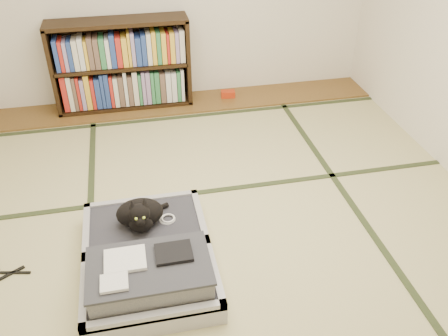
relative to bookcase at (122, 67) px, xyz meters
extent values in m
plane|color=#C8C585|center=(0.65, -2.07, -0.45)|extent=(4.50, 4.50, 0.00)
cube|color=brown|center=(0.65, -0.07, -0.44)|extent=(4.00, 0.50, 0.02)
cube|color=#B32C0E|center=(1.10, -0.04, -0.40)|extent=(0.16, 0.11, 0.07)
cube|color=#2D381E|center=(-0.35, -2.07, -0.45)|extent=(0.05, 4.50, 0.01)
cube|color=#2D381E|center=(1.65, -2.07, -0.45)|extent=(0.05, 4.50, 0.01)
cube|color=#2D381E|center=(0.65, -1.67, -0.45)|extent=(4.00, 0.05, 0.01)
cube|color=#2D381E|center=(0.65, -0.37, -0.45)|extent=(4.00, 0.05, 0.01)
cube|color=black|center=(-0.67, 0.00, 0.02)|extent=(0.04, 0.32, 0.89)
cube|color=black|center=(0.67, 0.00, 0.02)|extent=(0.04, 0.32, 0.89)
cube|color=black|center=(0.00, 0.00, -0.42)|extent=(1.38, 0.32, 0.04)
cube|color=black|center=(0.00, 0.00, 0.46)|extent=(1.38, 0.32, 0.04)
cube|color=black|center=(0.00, 0.00, 0.02)|extent=(1.32, 0.32, 0.03)
cube|color=black|center=(0.00, 0.15, 0.02)|extent=(1.38, 0.02, 0.89)
cube|color=gray|center=(0.00, -0.02, -0.20)|extent=(1.24, 0.22, 0.37)
cube|color=gray|center=(0.00, -0.02, 0.21)|extent=(1.24, 0.22, 0.34)
cube|color=#A6A6AA|center=(0.05, -2.68, -0.38)|extent=(0.83, 0.55, 0.14)
cube|color=#2D2D34|center=(0.05, -2.68, -0.34)|extent=(0.74, 0.46, 0.11)
cube|color=#A6A6AA|center=(0.05, -2.93, -0.30)|extent=(0.83, 0.04, 0.06)
cube|color=#A6A6AA|center=(0.05, -2.42, -0.30)|extent=(0.83, 0.04, 0.06)
cube|color=#A6A6AA|center=(-0.34, -2.68, -0.30)|extent=(0.04, 0.55, 0.06)
cube|color=#A6A6AA|center=(0.44, -2.68, -0.30)|extent=(0.04, 0.55, 0.06)
cube|color=#A6A6AA|center=(0.05, -2.13, -0.38)|extent=(0.83, 0.55, 0.14)
cube|color=#2D2D34|center=(0.05, -2.13, -0.34)|extent=(0.74, 0.46, 0.11)
cube|color=#A6A6AA|center=(0.05, -2.38, -0.30)|extent=(0.83, 0.04, 0.06)
cube|color=#A6A6AA|center=(0.05, -1.87, -0.30)|extent=(0.83, 0.04, 0.06)
cube|color=#A6A6AA|center=(-0.34, -2.13, -0.30)|extent=(0.04, 0.55, 0.06)
cube|color=#A6A6AA|center=(0.44, -2.13, -0.30)|extent=(0.04, 0.55, 0.06)
cylinder|color=black|center=(0.05, -2.40, -0.30)|extent=(0.74, 0.03, 0.03)
cube|color=gray|center=(0.05, -2.68, -0.24)|extent=(0.71, 0.43, 0.14)
cube|color=#323339|center=(0.05, -2.68, -0.16)|extent=(0.73, 0.45, 0.02)
cube|color=silver|center=(-0.08, -2.62, -0.14)|extent=(0.24, 0.20, 0.02)
cube|color=black|center=(0.20, -2.62, -0.14)|extent=(0.22, 0.18, 0.02)
cube|color=silver|center=(-0.15, -2.79, -0.14)|extent=(0.15, 0.13, 0.02)
cube|color=white|center=(-0.19, -2.94, -0.37)|extent=(0.07, 0.01, 0.05)
cube|color=white|center=(-0.06, -2.94, -0.39)|extent=(0.06, 0.01, 0.04)
cube|color=orange|center=(0.32, -2.94, -0.37)|extent=(0.06, 0.01, 0.04)
cube|color=#197F33|center=(0.25, -2.94, -0.35)|extent=(0.04, 0.01, 0.03)
ellipsoid|color=black|center=(0.03, -2.14, -0.19)|extent=(0.32, 0.21, 0.20)
ellipsoid|color=black|center=(0.03, -2.23, -0.22)|extent=(0.16, 0.11, 0.11)
ellipsoid|color=black|center=(0.03, -2.26, -0.10)|extent=(0.14, 0.13, 0.13)
sphere|color=black|center=(0.03, -2.32, -0.12)|extent=(0.06, 0.06, 0.06)
cone|color=black|center=(-0.01, -2.24, -0.03)|extent=(0.05, 0.06, 0.06)
cone|color=black|center=(0.07, -2.24, -0.03)|extent=(0.05, 0.06, 0.06)
sphere|color=#A5BF33|center=(0.00, -2.32, -0.09)|extent=(0.02, 0.02, 0.02)
sphere|color=#A5BF33|center=(0.05, -2.32, -0.09)|extent=(0.02, 0.02, 0.02)
cylinder|color=black|center=(0.14, -2.04, -0.27)|extent=(0.19, 0.12, 0.04)
torus|color=white|center=(0.21, -2.14, -0.29)|extent=(0.11, 0.11, 0.02)
torus|color=white|center=(0.21, -2.14, -0.27)|extent=(0.10, 0.10, 0.01)
cube|color=black|center=(-0.82, -2.28, -0.44)|extent=(0.20, 0.06, 0.01)
camera|label=1|loc=(0.07, -4.68, 1.88)|focal=38.00mm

